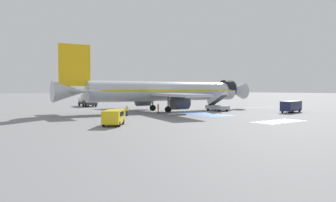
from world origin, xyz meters
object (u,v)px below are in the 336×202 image
Objects in this scene: fuel_tanker at (87,99)px; ground_crew_1 at (127,110)px; service_van_0 at (114,116)px; boarding_stairs_forward at (217,106)px; ground_crew_0 at (158,108)px; service_van_1 at (291,106)px; airliner at (164,91)px.

fuel_tanker is 5.51× the size of ground_crew_1.
ground_crew_1 is at bearing -87.38° from service_van_0.
boarding_stairs_forward is at bearing -58.86° from fuel_tanker.
ground_crew_0 is 6.71m from ground_crew_1.
ground_crew_0 is at bearing -177.77° from boarding_stairs_forward.
boarding_stairs_forward is 20.04m from ground_crew_1.
boarding_stairs_forward is at bearing -49.87° from ground_crew_0.
boarding_stairs_forward reaches higher than ground_crew_1.
service_van_0 is at bearing -90.96° from ground_crew_1.
boarding_stairs_forward reaches higher than service_van_1.
boarding_stairs_forward is at bearing 35.46° from ground_crew_1.
ground_crew_1 is (-11.26, -5.20, -2.85)m from airliner.
ground_crew_1 is (-20.04, 0.24, -0.05)m from boarding_stairs_forward.
airliner is 7.59× the size of boarding_stairs_forward.
ground_crew_0 is (14.71, 11.44, -0.13)m from service_van_0.
ground_crew_0 reaches higher than ground_crew_1.
service_van_1 is 3.37× the size of ground_crew_0.
ground_crew_0 is 1.02× the size of ground_crew_1.
ground_crew_1 is at bearing 141.43° from ground_crew_0.
service_van_0 is 35.46m from service_van_1.
fuel_tanker is at bearing -164.58° from service_van_1.
boarding_stairs_forward reaches higher than fuel_tanker.
fuel_tanker is (-13.00, 30.99, 0.71)m from boarding_stairs_forward.
airliner is at bearing -100.90° from service_van_0.
service_van_1 is (35.45, -0.83, 0.15)m from service_van_0.
boarding_stairs_forward is 1.19× the size of service_van_0.
service_van_0 is at bearing -101.66° from fuel_tanker.
airliner is 25.18× the size of ground_crew_1.
fuel_tanker is (-4.22, 25.54, -2.09)m from airliner.
airliner is 12.73m from ground_crew_1.
fuel_tanker is at bearing -163.92° from airliner.
boarding_stairs_forward is 33.61m from fuel_tanker.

